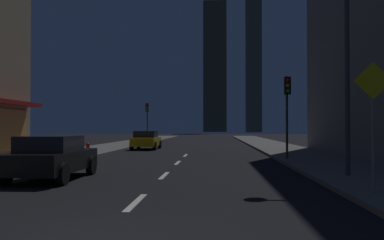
# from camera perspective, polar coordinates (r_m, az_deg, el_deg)

# --- Properties ---
(ground_plane) EXTENTS (78.00, 136.00, 0.10)m
(ground_plane) POSITION_cam_1_polar(r_m,az_deg,el_deg) (38.18, 0.52, -3.71)
(ground_plane) COLOR black
(sidewalk_right) EXTENTS (4.00, 76.00, 0.15)m
(sidewalk_right) POSITION_cam_1_polar(r_m,az_deg,el_deg) (38.48, 11.01, -3.48)
(sidewalk_right) COLOR #605E59
(sidewalk_right) RESTS_ON ground
(sidewalk_left) EXTENTS (4.00, 76.00, 0.15)m
(sidewalk_left) POSITION_cam_1_polar(r_m,az_deg,el_deg) (39.14, -9.79, -3.45)
(sidewalk_left) COLOR #605E59
(sidewalk_left) RESTS_ON ground
(lane_marking_center) EXTENTS (0.16, 23.00, 0.01)m
(lane_marking_center) POSITION_cam_1_polar(r_m,az_deg,el_deg) (14.71, -3.93, -7.78)
(lane_marking_center) COLOR silver
(lane_marking_center) RESTS_ON ground
(skyscraper_distant_tall) EXTENTS (8.82, 5.51, 49.82)m
(skyscraper_distant_tall) POSITION_cam_1_polar(r_m,az_deg,el_deg) (157.26, 3.22, 7.44)
(skyscraper_distant_tall) COLOR #464234
(skyscraper_distant_tall) RESTS_ON ground
(skyscraper_distant_mid) EXTENTS (5.37, 5.32, 76.32)m
(skyscraper_distant_mid) POSITION_cam_1_polar(r_m,az_deg,el_deg) (149.66, 8.61, 13.07)
(skyscraper_distant_mid) COLOR #524D3D
(skyscraper_distant_mid) RESTS_ON ground
(car_parked_near) EXTENTS (1.98, 4.24, 1.45)m
(car_parked_near) POSITION_cam_1_polar(r_m,az_deg,el_deg) (14.35, -19.03, -4.94)
(car_parked_near) COLOR black
(car_parked_near) RESTS_ON ground
(car_parked_far) EXTENTS (1.98, 4.24, 1.45)m
(car_parked_far) POSITION_cam_1_polar(r_m,az_deg,el_deg) (32.22, -6.44, -2.79)
(car_parked_far) COLOR gold
(car_parked_far) RESTS_ON ground
(fire_hydrant_far_left) EXTENTS (0.42, 0.30, 0.65)m
(fire_hydrant_far_left) POSITION_cam_1_polar(r_m,az_deg,el_deg) (25.50, -14.41, -3.88)
(fire_hydrant_far_left) COLOR red
(fire_hydrant_far_left) RESTS_ON sidewalk_left
(traffic_light_near_right) EXTENTS (0.32, 0.48, 4.20)m
(traffic_light_near_right) POSITION_cam_1_polar(r_m,az_deg,el_deg) (21.28, 13.21, 2.92)
(traffic_light_near_right) COLOR #2D2D2D
(traffic_light_near_right) RESTS_ON sidewalk_right
(traffic_light_far_left) EXTENTS (0.32, 0.48, 4.20)m
(traffic_light_far_left) POSITION_cam_1_polar(r_m,az_deg,el_deg) (44.06, -6.31, 0.87)
(traffic_light_far_left) COLOR #2D2D2D
(traffic_light_far_left) RESTS_ON sidewalk_left
(street_lamp_right) EXTENTS (1.96, 0.56, 6.58)m
(street_lamp_right) POSITION_cam_1_polar(r_m,az_deg,el_deg) (14.54, 17.73, 12.26)
(street_lamp_right) COLOR #38383D
(street_lamp_right) RESTS_ON sidewalk_right
(pedestrian_crossing_sign) EXTENTS (0.91, 0.08, 3.15)m
(pedestrian_crossing_sign) POSITION_cam_1_polar(r_m,az_deg,el_deg) (10.63, 24.05, 0.58)
(pedestrian_crossing_sign) COLOR slate
(pedestrian_crossing_sign) RESTS_ON sidewalk_right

